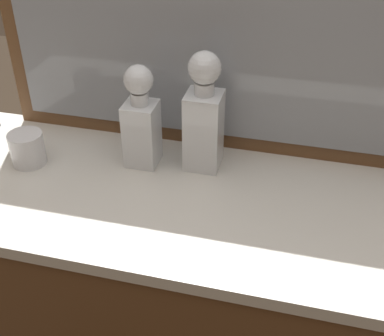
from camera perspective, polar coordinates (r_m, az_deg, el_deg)
The scene contains 5 objects.
dresser at distance 1.48m, azimuth 0.00°, elevation -17.27°, with size 1.40×0.51×0.91m.
dresser_mirror at distance 1.22m, azimuth 2.82°, elevation 14.44°, with size 1.10×0.03×0.58m.
crystal_decanter_left at distance 1.23m, azimuth -5.68°, elevation 4.71°, with size 0.08×0.08×0.26m.
crystal_decanter_rear at distance 1.20m, azimuth 1.32°, elevation 5.09°, with size 0.08×0.08×0.29m.
crystal_tumbler_center at distance 1.31m, azimuth -17.93°, elevation 1.93°, with size 0.08×0.08×0.08m.
Camera 1 is at (0.22, -0.89, 1.62)m, focal length 47.66 mm.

